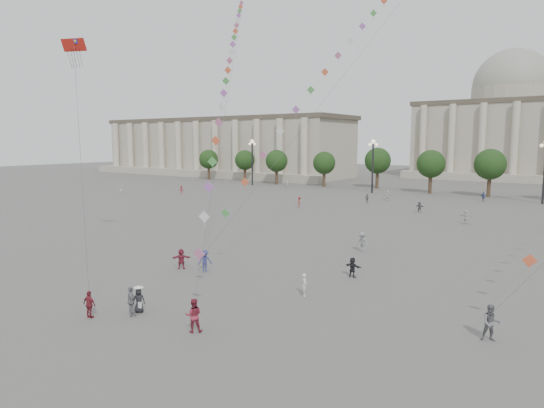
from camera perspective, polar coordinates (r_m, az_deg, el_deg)
The scene contains 27 objects.
ground at distance 32.89m, azimuth -13.66°, elevation -11.17°, with size 360.00×360.00×0.00m, color #504E4B.
hall_west at distance 150.99m, azimuth -5.98°, elevation 6.68°, with size 84.00×26.22×17.20m.
hall_central at distance 151.61m, azimuth 26.14°, elevation 8.17°, with size 48.30×34.30×35.50m.
tree_row at distance 101.40m, azimuth 21.39°, elevation 4.13°, with size 137.12×5.12×8.00m.
lamp_post_far_west at distance 113.56m, azimuth -2.35°, elevation 5.93°, with size 2.00×0.90×10.65m.
lamp_post_mid_west at distance 98.41m, azimuth 11.78°, elevation 5.54°, with size 2.00×0.90×10.65m.
person_crowd_0 at distance 90.68m, azimuth 23.61°, elevation 0.79°, with size 0.98×0.41×1.67m, color #344576.
person_crowd_1 at distance 100.03m, azimuth -17.31°, elevation 1.59°, with size 0.72×0.56×1.48m, color silver.
person_crowd_2 at distance 96.60m, azimuth -10.61°, elevation 1.65°, with size 1.05×0.60×1.63m, color maroon.
person_crowd_3 at distance 37.90m, azimuth 9.45°, elevation -7.35°, with size 1.42×0.45×1.54m, color black.
person_crowd_4 at distance 86.81m, azimuth 13.43°, elevation 0.99°, with size 1.69×0.54×1.83m, color silver.
person_crowd_6 at distance 46.39m, azimuth 10.55°, elevation -4.41°, with size 1.22×0.70×1.89m, color slate.
person_crowd_7 at distance 65.49m, azimuth 21.88°, elevation -1.40°, with size 1.68×0.54×1.81m, color silver.
person_crowd_10 at distance 105.90m, azimuth 1.84°, elevation 2.30°, with size 0.62×0.41×1.71m, color #B8B7B3.
person_crowd_12 at distance 73.80m, azimuth 16.97°, elevation -0.34°, with size 1.46×0.46×1.57m, color #5A5B5E.
person_crowd_13 at distance 33.12m, azimuth 3.85°, elevation -9.45°, with size 0.56×0.37×1.53m, color silver.
person_crowd_16 at distance 82.78m, azimuth 11.13°, elevation 0.64°, with size 0.88×0.37×1.50m, color slate.
person_crowd_17 at distance 75.99m, azimuth 3.24°, elevation 0.24°, with size 1.10×0.63×1.70m, color #9B312A.
tourist_0 at distance 31.01m, azimuth -20.68°, elevation -11.00°, with size 0.97×0.40×1.65m, color maroon.
tourist_2 at distance 40.36m, azimuth -10.63°, elevation -6.36°, with size 1.56×0.50×1.68m, color maroon.
tourist_3 at distance 30.58m, azimuth -16.25°, elevation -10.92°, with size 1.06×0.44×1.81m, color slate.
kite_flyer_0 at distance 27.43m, azimuth -9.21°, elevation -12.79°, with size 0.91×0.71×1.88m, color maroon.
kite_flyer_1 at distance 39.15m, azimuth -7.91°, elevation -6.66°, with size 1.15×0.66×1.78m, color navy.
kite_flyer_2 at distance 28.36m, azimuth 24.37°, elevation -12.63°, with size 0.94×0.73×1.94m, color slate.
hat_person at distance 31.05m, azimuth -15.40°, elevation -10.77°, with size 0.88×0.82×1.69m.
dragon_kite at distance 46.71m, azimuth -22.20°, elevation 15.90°, with size 8.19×5.28×23.93m.
kite_train_west at distance 63.42m, azimuth -4.40°, elevation 18.70°, with size 40.32×56.10×80.73m.
Camera 1 is at (23.53, -20.50, 10.39)m, focal length 32.00 mm.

